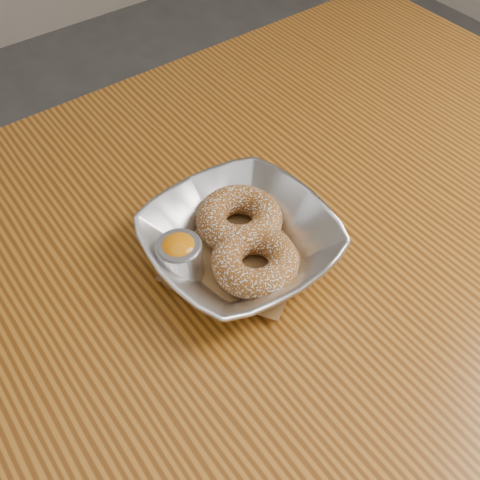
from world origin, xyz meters
TOP-DOWN VIEW (x-y plane):
  - ground_plane at (0.00, 0.00)m, footprint 4.00×4.00m
  - table at (0.00, 0.00)m, footprint 1.20×0.80m
  - serving_bowl at (-0.03, -0.00)m, footprint 0.21×0.21m
  - parchment at (-0.03, -0.00)m, footprint 0.20×0.20m
  - donut_back at (-0.01, 0.03)m, footprint 0.13×0.13m
  - donut_front at (-0.03, -0.03)m, footprint 0.11×0.11m
  - ramekin at (-0.10, 0.01)m, footprint 0.05×0.05m

SIDE VIEW (x-z plane):
  - ground_plane at x=0.00m, z-range 0.00..0.00m
  - table at x=0.00m, z-range 0.28..1.03m
  - parchment at x=-0.03m, z-range 0.76..0.76m
  - serving_bowl at x=-0.03m, z-range 0.75..0.80m
  - donut_front at x=-0.03m, z-range 0.76..0.79m
  - donut_back at x=-0.01m, z-range 0.76..0.80m
  - ramekin at x=-0.10m, z-range 0.76..0.81m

